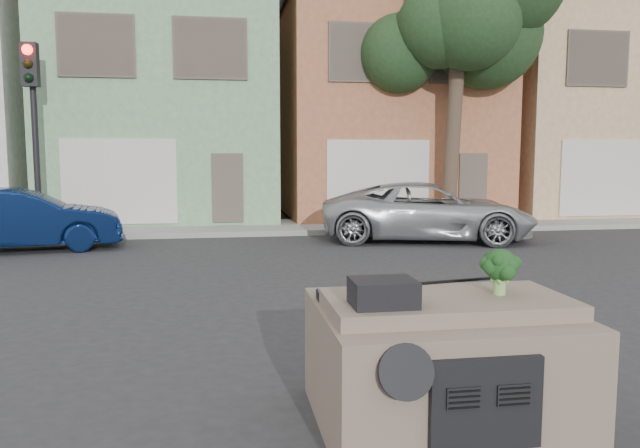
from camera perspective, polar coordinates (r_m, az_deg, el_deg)
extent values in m
plane|color=#303033|center=(8.30, 3.57, -9.29)|extent=(120.00, 120.00, 0.00)
cube|color=gray|center=(18.50, -3.61, -0.28)|extent=(40.00, 3.00, 0.15)
cube|color=#7FAA7C|center=(22.40, -13.79, 10.21)|extent=(7.20, 8.20, 7.55)
cube|color=#AD6744|center=(23.07, 5.43, 10.25)|extent=(7.20, 8.20, 7.55)
cube|color=tan|center=(25.98, 21.87, 9.40)|extent=(7.20, 8.20, 7.55)
imported|color=#071538|center=(16.02, -25.47, -2.23)|extent=(4.58, 2.29, 1.44)
imported|color=#B1B3B7|center=(16.40, 9.78, -1.50)|extent=(5.86, 3.73, 1.51)
cube|color=black|center=(17.92, -24.65, 6.86)|extent=(0.40, 0.40, 5.10)
cube|color=#213D1E|center=(18.95, 12.11, 12.40)|extent=(4.40, 4.00, 8.50)
cube|color=#7B6959|center=(5.38, 10.83, -12.01)|extent=(2.00, 1.80, 1.12)
cube|color=black|center=(4.71, 5.79, -6.25)|extent=(0.48, 0.38, 0.20)
cube|color=black|center=(5.67, 12.31, -5.10)|extent=(0.69, 0.15, 0.02)
cube|color=#153815|center=(5.23, 16.14, -4.17)|extent=(0.40, 0.40, 0.38)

